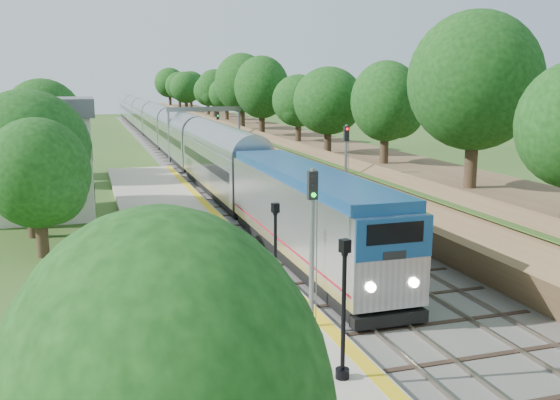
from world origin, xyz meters
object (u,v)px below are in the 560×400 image
object	(u,v)px
train	(160,128)
lamppost_far	(275,260)
lamppost_mid	(343,318)
signal_gantry	(204,119)
signal_farside	(346,161)
signal_platform	(312,231)
station_building	(29,157)

from	to	relation	value
train	lamppost_far	distance (m)	68.40
train	lamppost_mid	world-z (taller)	train
signal_gantry	signal_farside	xyz separation A→B (m)	(3.73, -31.28, -0.94)
train	signal_platform	xyz separation A→B (m)	(-2.90, -70.79, 1.63)
signal_gantry	lamppost_far	bearing A→B (deg)	-97.26
signal_gantry	signal_platform	distance (m)	49.68
signal_gantry	lamppost_far	world-z (taller)	signal_gantry
lamppost_mid	station_building	bearing A→B (deg)	110.44
train	signal_farside	size ratio (longest dim) A/B	23.63
signal_gantry	signal_platform	bearing A→B (deg)	-96.21
signal_gantry	lamppost_mid	xyz separation A→B (m)	(-5.87, -53.44, -2.52)
station_building	lamppost_far	bearing A→B (deg)	-64.40
station_building	signal_platform	distance (m)	26.80
signal_gantry	signal_farside	distance (m)	31.51
train	signal_platform	size ratio (longest dim) A/B	25.00
lamppost_mid	signal_platform	xyz separation A→B (m)	(0.49, 4.06, 1.65)
lamppost_far	signal_platform	bearing A→B (deg)	-76.40
lamppost_mid	signal_platform	size ratio (longest dim) A/B	0.74
signal_platform	signal_farside	bearing A→B (deg)	63.31
lamppost_mid	lamppost_far	size ratio (longest dim) A/B	1.04
signal_gantry	signal_farside	size ratio (longest dim) A/B	1.37
lamppost_mid	train	bearing A→B (deg)	87.40
lamppost_mid	lamppost_far	bearing A→B (deg)	90.94
lamppost_far	station_building	bearing A→B (deg)	115.60
station_building	signal_platform	xyz separation A→B (m)	(11.10, -24.39, -0.14)
lamppost_far	train	bearing A→B (deg)	87.07
station_building	lamppost_far	size ratio (longest dim) A/B	2.08
train	signal_platform	distance (m)	70.87
signal_platform	signal_farside	distance (m)	20.26
lamppost_far	signal_farside	distance (m)	18.46
station_building	signal_gantry	xyz separation A→B (m)	(16.47, 24.99, 0.73)
signal_farside	lamppost_far	bearing A→B (deg)	-121.84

